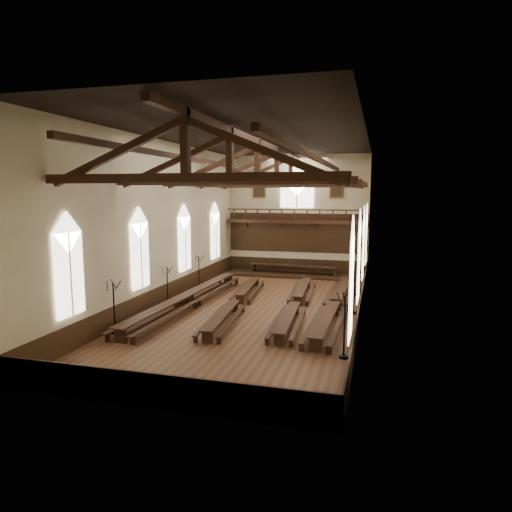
{
  "coord_description": "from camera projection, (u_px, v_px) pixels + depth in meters",
  "views": [
    {
      "loc": [
        6.79,
        -25.42,
        6.9
      ],
      "look_at": [
        -0.49,
        1.5,
        2.97
      ],
      "focal_mm": 32.0,
      "sensor_mm": 36.0,
      "label": 1
    }
  ],
  "objects": [
    {
      "name": "ground",
      "position": [
        257.0,
        309.0,
        27.01
      ],
      "size": [
        26.0,
        26.0,
        0.0
      ],
      "primitive_type": "plane",
      "color": "brown",
      "rests_on": "ground"
    },
    {
      "name": "room_walls",
      "position": [
        257.0,
        200.0,
        26.11
      ],
      "size": [
        26.0,
        26.0,
        26.0
      ],
      "color": "beige",
      "rests_on": "ground"
    },
    {
      "name": "wainscot_band",
      "position": [
        257.0,
        299.0,
        26.93
      ],
      "size": [
        12.0,
        26.0,
        1.2
      ],
      "color": "#361F10",
      "rests_on": "ground"
    },
    {
      "name": "side_windows",
      "position": [
        257.0,
        247.0,
        26.49
      ],
      "size": [
        11.85,
        19.8,
        4.5
      ],
      "color": "white",
      "rests_on": "room_walls"
    },
    {
      "name": "end_window",
      "position": [
        297.0,
        188.0,
        38.33
      ],
      "size": [
        2.8,
        0.12,
        3.8
      ],
      "color": "white",
      "rests_on": "room_walls"
    },
    {
      "name": "minstrels_gallery",
      "position": [
        296.0,
        228.0,
        38.57
      ],
      "size": [
        11.8,
        1.24,
        3.7
      ],
      "color": "#321B0F",
      "rests_on": "room_walls"
    },
    {
      "name": "portraits",
      "position": [
        297.0,
        190.0,
        38.35
      ],
      "size": [
        7.75,
        0.09,
        1.45
      ],
      "color": "brown",
      "rests_on": "room_walls"
    },
    {
      "name": "roof_trusses",
      "position": [
        258.0,
        169.0,
        25.87
      ],
      "size": [
        11.7,
        25.7,
        2.8
      ],
      "color": "#321B0F",
      "rests_on": "room_walls"
    },
    {
      "name": "refectory_row_a",
      "position": [
        187.0,
        297.0,
        27.59
      ],
      "size": [
        1.85,
        14.96,
        0.81
      ],
      "color": "#321B0F",
      "rests_on": "ground"
    },
    {
      "name": "refectory_row_b",
      "position": [
        236.0,
        300.0,
        27.24
      ],
      "size": [
        1.92,
        13.66,
        0.66
      ],
      "color": "#321B0F",
      "rests_on": "ground"
    },
    {
      "name": "refectory_row_c",
      "position": [
        296.0,
        302.0,
        26.82
      ],
      "size": [
        1.71,
        13.63,
        0.66
      ],
      "color": "#321B0F",
      "rests_on": "ground"
    },
    {
      "name": "refectory_row_d",
      "position": [
        335.0,
        304.0,
        26.18
      ],
      "size": [
        1.68,
        14.39,
        0.75
      ],
      "color": "#321B0F",
      "rests_on": "ground"
    },
    {
      "name": "dais",
      "position": [
        293.0,
        274.0,
        37.89
      ],
      "size": [
        11.4,
        2.96,
        0.2
      ],
      "primitive_type": "cube",
      "color": "#361F10",
      "rests_on": "ground"
    },
    {
      "name": "high_table",
      "position": [
        293.0,
        266.0,
        37.79
      ],
      "size": [
        7.48,
        1.33,
        0.7
      ],
      "color": "#321B0F",
      "rests_on": "dais"
    },
    {
      "name": "high_chairs",
      "position": [
        295.0,
        266.0,
        38.5
      ],
      "size": [
        6.77,
        0.47,
        0.97
      ],
      "color": "#321B0F",
      "rests_on": "dais"
    },
    {
      "name": "candelabrum_left_near",
      "position": [
        114.0,
        317.0,
        22.27
      ],
      "size": [
        0.73,
        0.83,
        2.69
      ],
      "color": "black",
      "rests_on": "ground"
    },
    {
      "name": "candelabrum_left_mid",
      "position": [
        168.0,
        294.0,
        27.84
      ],
      "size": [
        0.73,
        0.71,
        2.44
      ],
      "color": "black",
      "rests_on": "ground"
    },
    {
      "name": "candelabrum_left_far",
      "position": [
        199.0,
        279.0,
        32.67
      ],
      "size": [
        0.66,
        0.76,
        2.46
      ],
      "color": "black",
      "rests_on": "ground"
    },
    {
      "name": "candelabrum_right_near",
      "position": [
        344.0,
        338.0,
        18.98
      ],
      "size": [
        0.83,
        0.83,
        2.81
      ],
      "color": "black",
      "rests_on": "ground"
    },
    {
      "name": "candelabrum_right_mid",
      "position": [
        354.0,
        301.0,
        26.06
      ],
      "size": [
        0.72,
        0.71,
        2.42
      ],
      "color": "black",
      "rests_on": "ground"
    },
    {
      "name": "candelabrum_right_far",
      "position": [
        358.0,
        281.0,
        31.48
      ],
      "size": [
        0.76,
        0.81,
        2.68
      ],
      "color": "black",
      "rests_on": "ground"
    }
  ]
}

